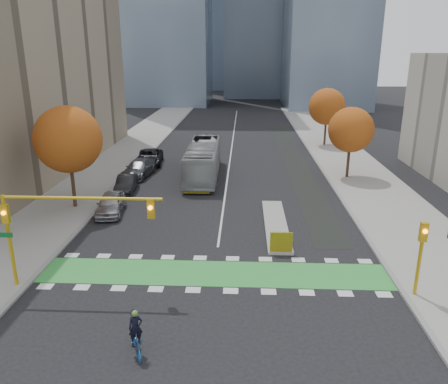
# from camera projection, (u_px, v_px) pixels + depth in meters

# --- Properties ---
(ground) EXTENTS (300.00, 300.00, 0.00)m
(ground) POSITION_uv_depth(u_px,v_px,m) (212.00, 287.00, 23.49)
(ground) COLOR black
(ground) RESTS_ON ground
(sidewalk_west) EXTENTS (7.00, 120.00, 0.15)m
(sidewalk_west) POSITION_uv_depth(u_px,v_px,m) (91.00, 180.00, 43.09)
(sidewalk_west) COLOR gray
(sidewalk_west) RESTS_ON ground
(sidewalk_east) EXTENTS (7.00, 120.00, 0.15)m
(sidewalk_east) POSITION_uv_depth(u_px,v_px,m) (367.00, 183.00, 41.92)
(sidewalk_east) COLOR gray
(sidewalk_east) RESTS_ON ground
(curb_west) EXTENTS (0.30, 120.00, 0.16)m
(curb_west) POSITION_uv_depth(u_px,v_px,m) (126.00, 180.00, 42.94)
(curb_west) COLOR gray
(curb_west) RESTS_ON ground
(curb_east) EXTENTS (0.30, 120.00, 0.16)m
(curb_east) POSITION_uv_depth(u_px,v_px,m) (330.00, 183.00, 42.07)
(curb_east) COLOR gray
(curb_east) RESTS_ON ground
(bike_crossing) EXTENTS (20.00, 3.00, 0.01)m
(bike_crossing) POSITION_uv_depth(u_px,v_px,m) (214.00, 273.00, 24.92)
(bike_crossing) COLOR green
(bike_crossing) RESTS_ON ground
(centre_line) EXTENTS (0.15, 70.00, 0.01)m
(centre_line) POSITION_uv_depth(u_px,v_px,m) (232.00, 142.00, 61.56)
(centre_line) COLOR silver
(centre_line) RESTS_ON ground
(bike_lane_paint) EXTENTS (2.50, 50.00, 0.01)m
(bike_lane_paint) POSITION_uv_depth(u_px,v_px,m) (293.00, 159.00, 51.71)
(bike_lane_paint) COLOR black
(bike_lane_paint) RESTS_ON ground
(median_island) EXTENTS (1.60, 10.00, 0.16)m
(median_island) POSITION_uv_depth(u_px,v_px,m) (276.00, 224.00, 31.86)
(median_island) COLOR gray
(median_island) RESTS_ON ground
(hazard_board) EXTENTS (1.40, 0.12, 1.30)m
(hazard_board) POSITION_uv_depth(u_px,v_px,m) (281.00, 242.00, 27.07)
(hazard_board) COLOR yellow
(hazard_board) RESTS_ON median_island
(tree_west) EXTENTS (5.20, 5.20, 8.22)m
(tree_west) POSITION_uv_depth(u_px,v_px,m) (68.00, 140.00, 33.73)
(tree_west) COLOR #332114
(tree_west) RESTS_ON ground
(tree_east_near) EXTENTS (4.40, 4.40, 7.08)m
(tree_east_near) POSITION_uv_depth(u_px,v_px,m) (351.00, 130.00, 42.43)
(tree_east_near) COLOR #332114
(tree_east_near) RESTS_ON ground
(tree_east_far) EXTENTS (4.80, 4.80, 7.65)m
(tree_east_far) POSITION_uv_depth(u_px,v_px,m) (327.00, 107.00, 57.52)
(tree_east_far) COLOR #332114
(tree_east_far) RESTS_ON ground
(traffic_signal_west) EXTENTS (8.53, 0.56, 5.20)m
(traffic_signal_west) POSITION_uv_depth(u_px,v_px,m) (55.00, 218.00, 22.12)
(traffic_signal_west) COLOR #BF9914
(traffic_signal_west) RESTS_ON ground
(traffic_signal_east) EXTENTS (0.35, 0.43, 4.10)m
(traffic_signal_east) POSITION_uv_depth(u_px,v_px,m) (421.00, 248.00, 21.72)
(traffic_signal_east) COLOR #BF9914
(traffic_signal_east) RESTS_ON ground
(cyclist) EXTENTS (1.30, 1.88, 2.06)m
(cyclist) POSITION_uv_depth(u_px,v_px,m) (136.00, 339.00, 18.07)
(cyclist) COLOR #1D4B87
(cyclist) RESTS_ON ground
(bus) EXTENTS (3.13, 12.68, 3.52)m
(bus) POSITION_uv_depth(u_px,v_px,m) (203.00, 160.00, 43.83)
(bus) COLOR #9BA1A3
(bus) RESTS_ON ground
(parked_car_a) EXTENTS (2.45, 4.90, 1.60)m
(parked_car_a) POSITION_uv_depth(u_px,v_px,m) (111.00, 204.00, 33.99)
(parked_car_a) COLOR #A3A2A8
(parked_car_a) RESTS_ON ground
(parked_car_b) EXTENTS (1.94, 4.53, 1.45)m
(parked_car_b) POSITION_uv_depth(u_px,v_px,m) (126.00, 184.00, 39.45)
(parked_car_b) COLOR black
(parked_car_b) RESTS_ON ground
(parked_car_c) EXTENTS (3.01, 5.91, 1.64)m
(parked_car_c) POSITION_uv_depth(u_px,v_px,m) (139.00, 168.00, 44.29)
(parked_car_c) COLOR #4F5055
(parked_car_c) RESTS_ON ground
(parked_car_d) EXTENTS (3.27, 6.13, 1.64)m
(parked_car_d) POSITION_uv_depth(u_px,v_px,m) (149.00, 157.00, 49.05)
(parked_car_d) COLOR black
(parked_car_d) RESTS_ON ground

